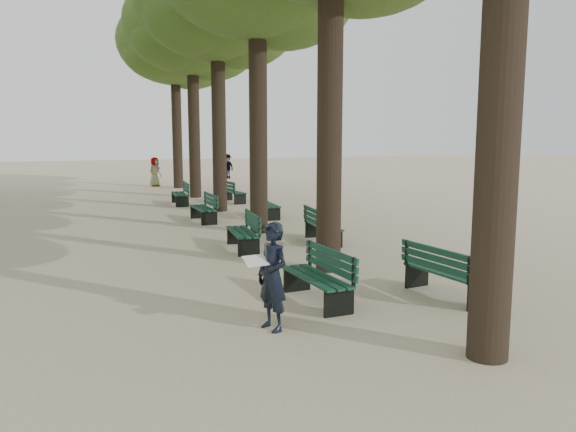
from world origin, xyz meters
name	(u,v)px	position (x,y,z in m)	size (l,w,h in m)	color
ground	(318,322)	(0.00, 0.00, 0.00)	(120.00, 120.00, 0.00)	#C4B494
tree_central_4	(192,25)	(1.50, 18.00, 7.65)	(6.00, 6.00, 9.95)	#33261C
tree_central_5	(175,42)	(1.50, 23.00, 7.65)	(6.00, 6.00, 9.95)	#33261C
bench_left_0	(316,287)	(0.37, 0.94, 0.27)	(0.70, 1.84, 0.92)	black
bench_left_1	(242,239)	(0.37, 5.69, 0.27)	(0.71, 1.84, 0.92)	black
bench_left_2	(203,213)	(0.37, 10.57, 0.27)	(0.64, 1.82, 0.92)	black
bench_left_3	(180,198)	(0.37, 15.40, 0.27)	(0.65, 1.82, 0.92)	black
bench_right_0	(446,282)	(2.63, 0.46, 0.27)	(0.79, 1.86, 0.92)	black
bench_right_1	(323,232)	(2.63, 5.89, 0.27)	(0.74, 1.85, 0.92)	black
bench_right_2	(267,210)	(2.63, 10.79, 0.27)	(0.65, 1.82, 0.92)	black
bench_right_3	(233,196)	(2.63, 15.47, 0.27)	(0.78, 1.85, 0.92)	black
man_with_map	(272,277)	(-0.75, -0.07, 0.80)	(0.69, 0.71, 1.59)	black
pedestrian_d	(155,172)	(0.42, 24.32, 0.81)	(0.79, 0.32, 1.62)	#262628
pedestrian_b	(227,166)	(5.57, 28.46, 0.81)	(1.04, 0.32, 1.61)	#262628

